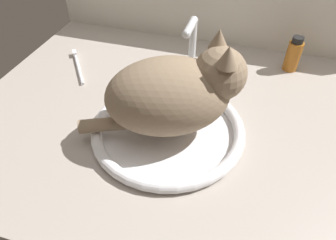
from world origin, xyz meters
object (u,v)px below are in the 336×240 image
sink_basin (168,129)px  amber_bottle (293,55)px  faucet (191,58)px  toothbrush (78,66)px  cat (178,92)px

sink_basin → amber_bottle: size_ratio=3.41×
sink_basin → faucet: faucet is taller
amber_bottle → toothbrush: bearing=-163.9°
amber_bottle → sink_basin: bearing=-126.8°
amber_bottle → toothbrush: size_ratio=0.68×
cat → amber_bottle: size_ratio=3.34×
faucet → amber_bottle: size_ratio=1.81×
amber_bottle → toothbrush: (-62.43, -17.97, -4.37)cm
sink_basin → toothbrush: bearing=151.1°
cat → toothbrush: cat is taller
sink_basin → toothbrush: sink_basin is taller
sink_basin → cat: size_ratio=1.02×
faucet → cat: bearing=-84.5°
cat → toothbrush: bearing=153.6°
sink_basin → cat: bearing=24.1°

